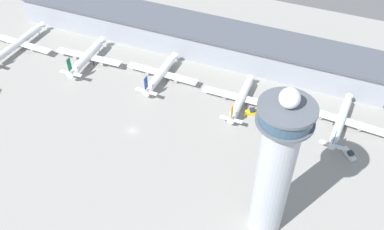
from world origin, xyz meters
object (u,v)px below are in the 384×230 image
control_tower (275,167)px  airplane_gate_echo (341,120)px  airplane_gate_alpha (18,43)px  airplane_gate_bravo (87,56)px  service_truck_baggage (254,112)px  airplane_gate_charlie (161,73)px  service_truck_fuel (349,154)px  airplane_gate_delta (241,98)px

control_tower → airplane_gate_echo: control_tower is taller
airplane_gate_alpha → control_tower: bearing=-19.8°
airplane_gate_bravo → service_truck_baggage: size_ratio=4.65×
airplane_gate_bravo → airplane_gate_charlie: (41.94, 2.53, -0.63)m
service_truck_fuel → airplane_gate_echo: bearing=112.5°
airplane_gate_echo → service_truck_baggage: size_ratio=5.08×
airplane_gate_bravo → service_truck_fuel: size_ratio=5.07×
airplane_gate_alpha → airplane_gate_delta: airplane_gate_alpha is taller
airplane_gate_charlie → control_tower: bearing=-40.9°
service_truck_baggage → airplane_gate_echo: bearing=9.4°
control_tower → airplane_gate_delta: control_tower is taller
service_truck_baggage → airplane_gate_alpha: bearing=179.7°
airplane_gate_charlie → airplane_gate_echo: 89.17m
airplane_gate_bravo → service_truck_fuel: airplane_gate_bravo is taller
airplane_gate_alpha → airplane_gate_delta: 128.02m
airplane_gate_bravo → airplane_gate_delta: size_ratio=0.98×
airplane_gate_charlie → service_truck_baggage: airplane_gate_charlie is taller
control_tower → airplane_gate_delta: bearing=115.2°
control_tower → airplane_gate_echo: (18.04, 61.64, -27.75)m
airplane_gate_alpha → airplane_gate_charlie: airplane_gate_charlie is taller
airplane_gate_delta → airplane_gate_charlie: bearing=176.6°
airplane_gate_alpha → airplane_gate_echo: size_ratio=1.02×
airplane_gate_echo → control_tower: bearing=-106.3°
control_tower → airplane_gate_alpha: size_ratio=1.51×
control_tower → airplane_gate_bravo: bearing=152.4°
service_truck_fuel → service_truck_baggage: 45.88m
control_tower → airplane_gate_echo: size_ratio=1.54×
airplane_gate_delta → control_tower: bearing=-64.8°
control_tower → airplane_gate_charlie: (-71.13, 61.71, -27.94)m
airplane_gate_alpha → service_truck_fuel: airplane_gate_alpha is taller
service_truck_baggage → airplane_gate_charlie: bearing=172.8°
airplane_gate_bravo → airplane_gate_echo: airplane_gate_bravo is taller
airplane_gate_alpha → service_truck_baggage: bearing=-0.3°
service_truck_fuel → service_truck_baggage: size_ratio=0.92×
airplane_gate_charlie → service_truck_fuel: (95.69, -15.84, -3.23)m
service_truck_fuel → service_truck_baggage: (-44.91, 9.39, 0.15)m
airplane_gate_alpha → airplane_gate_echo: 173.95m
airplane_gate_alpha → service_truck_fuel: size_ratio=5.67×
airplane_gate_alpha → service_truck_fuel: bearing=-3.2°
airplane_gate_delta → service_truck_baggage: 8.91m
airplane_gate_echo → airplane_gate_delta: bearing=-176.9°
airplane_gate_alpha → airplane_gate_charlie: 84.87m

